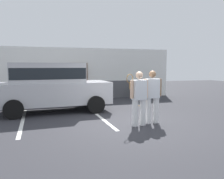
% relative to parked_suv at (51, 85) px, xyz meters
% --- Properties ---
extents(ground_plane, '(40.00, 40.00, 0.00)m').
position_rel_parked_suv_xyz_m(ground_plane, '(2.38, -2.98, -1.15)').
color(ground_plane, '#2D2D33').
extents(parking_stripe_0, '(0.12, 4.40, 0.01)m').
position_rel_parked_suv_xyz_m(parking_stripe_0, '(-1.07, -1.48, -1.14)').
color(parking_stripe_0, silver).
rests_on(parking_stripe_0, ground_plane).
extents(parking_stripe_1, '(0.12, 4.40, 0.01)m').
position_rel_parked_suv_xyz_m(parking_stripe_1, '(1.69, -1.48, -1.14)').
color(parking_stripe_1, silver).
rests_on(parking_stripe_1, ground_plane).
extents(house_frontage, '(10.23, 0.40, 2.97)m').
position_rel_parked_suv_xyz_m(house_frontage, '(2.37, 3.67, 0.25)').
color(house_frontage, white).
rests_on(house_frontage, ground_plane).
extents(parked_suv, '(4.69, 2.35, 2.05)m').
position_rel_parked_suv_xyz_m(parked_suv, '(0.00, 0.00, 0.00)').
color(parked_suv, '#B7B7BC').
rests_on(parked_suv, ground_plane).
extents(tennis_player_man, '(0.78, 0.33, 1.75)m').
position_rel_parked_suv_xyz_m(tennis_player_man, '(2.55, -3.24, -0.23)').
color(tennis_player_man, white).
rests_on(tennis_player_man, ground_plane).
extents(tennis_player_woman, '(0.91, 0.30, 1.77)m').
position_rel_parked_suv_xyz_m(tennis_player_woman, '(3.11, -3.06, -0.23)').
color(tennis_player_woman, white).
rests_on(tennis_player_woman, ground_plane).
extents(potted_plant_by_porch, '(0.65, 0.65, 0.86)m').
position_rel_parked_suv_xyz_m(potted_plant_by_porch, '(5.23, 2.68, -0.67)').
color(potted_plant_by_porch, brown).
rests_on(potted_plant_by_porch, ground_plane).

